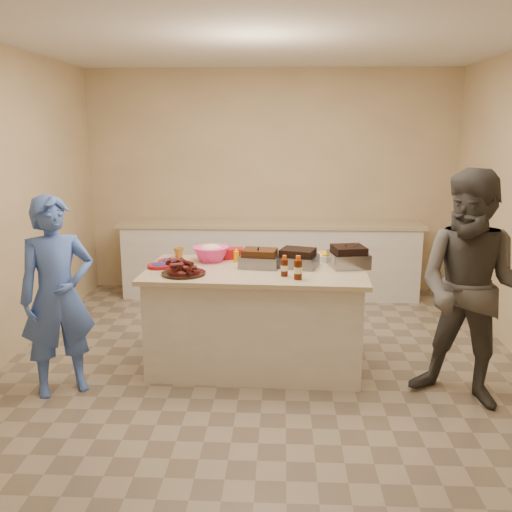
{
  "coord_description": "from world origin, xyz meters",
  "views": [
    {
      "loc": [
        0.14,
        -4.55,
        2.01
      ],
      "look_at": [
        -0.08,
        0.09,
        0.96
      ],
      "focal_mm": 40.0,
      "sensor_mm": 36.0,
      "label": 1
    }
  ],
  "objects_px": {
    "guest_gray": "(463,401)",
    "coleslaw_bowl": "(211,261)",
    "island": "(256,366)",
    "roasting_pan": "(348,267)",
    "bbq_bottle_b": "(298,279)",
    "rib_platter": "(184,274)",
    "mustard_bottle": "(236,262)",
    "bbq_bottle_a": "(284,276)",
    "guest_blue": "(65,390)",
    "plastic_cup": "(179,257)"
  },
  "relations": [
    {
      "from": "rib_platter",
      "to": "bbq_bottle_b",
      "type": "bearing_deg",
      "value": -6.7
    },
    {
      "from": "island",
      "to": "coleslaw_bowl",
      "type": "distance_m",
      "value": 0.99
    },
    {
      "from": "guest_gray",
      "to": "roasting_pan",
      "type": "bearing_deg",
      "value": 170.4
    },
    {
      "from": "island",
      "to": "bbq_bottle_a",
      "type": "bearing_deg",
      "value": -39.57
    },
    {
      "from": "rib_platter",
      "to": "plastic_cup",
      "type": "bearing_deg",
      "value": 103.73
    },
    {
      "from": "roasting_pan",
      "to": "rib_platter",
      "type": "bearing_deg",
      "value": -177.26
    },
    {
      "from": "guest_blue",
      "to": "guest_gray",
      "type": "height_order",
      "value": "guest_gray"
    },
    {
      "from": "coleslaw_bowl",
      "to": "guest_blue",
      "type": "xyz_separation_m",
      "value": [
        -1.07,
        -0.81,
        -0.86
      ]
    },
    {
      "from": "roasting_pan",
      "to": "bbq_bottle_a",
      "type": "distance_m",
      "value": 0.64
    },
    {
      "from": "guest_gray",
      "to": "island",
      "type": "bearing_deg",
      "value": -169.03
    },
    {
      "from": "island",
      "to": "roasting_pan",
      "type": "xyz_separation_m",
      "value": [
        0.78,
        0.12,
        0.86
      ]
    },
    {
      "from": "rib_platter",
      "to": "bbq_bottle_a",
      "type": "bearing_deg",
      "value": -0.89
    },
    {
      "from": "bbq_bottle_a",
      "to": "plastic_cup",
      "type": "bearing_deg",
      "value": 146.74
    },
    {
      "from": "coleslaw_bowl",
      "to": "bbq_bottle_b",
      "type": "height_order",
      "value": "coleslaw_bowl"
    },
    {
      "from": "rib_platter",
      "to": "guest_blue",
      "type": "distance_m",
      "value": 1.29
    },
    {
      "from": "island",
      "to": "roasting_pan",
      "type": "distance_m",
      "value": 1.17
    },
    {
      "from": "roasting_pan",
      "to": "plastic_cup",
      "type": "bearing_deg",
      "value": 158.22
    },
    {
      "from": "mustard_bottle",
      "to": "rib_platter",
      "type": "bearing_deg",
      "value": -130.18
    },
    {
      "from": "guest_gray",
      "to": "bbq_bottle_b",
      "type": "bearing_deg",
      "value": -161.17
    },
    {
      "from": "rib_platter",
      "to": "roasting_pan",
      "type": "distance_m",
      "value": 1.38
    },
    {
      "from": "coleslaw_bowl",
      "to": "guest_gray",
      "type": "height_order",
      "value": "coleslaw_bowl"
    },
    {
      "from": "island",
      "to": "guest_blue",
      "type": "height_order",
      "value": "island"
    },
    {
      "from": "bbq_bottle_a",
      "to": "guest_blue",
      "type": "xyz_separation_m",
      "value": [
        -1.71,
        -0.32,
        -0.86
      ]
    },
    {
      "from": "roasting_pan",
      "to": "guest_gray",
      "type": "height_order",
      "value": "roasting_pan"
    },
    {
      "from": "guest_gray",
      "to": "coleslaw_bowl",
      "type": "bearing_deg",
      "value": -172.21
    },
    {
      "from": "rib_platter",
      "to": "bbq_bottle_b",
      "type": "height_order",
      "value": "bbq_bottle_b"
    },
    {
      "from": "bbq_bottle_b",
      "to": "guest_gray",
      "type": "height_order",
      "value": "bbq_bottle_b"
    },
    {
      "from": "island",
      "to": "plastic_cup",
      "type": "distance_m",
      "value": 1.19
    },
    {
      "from": "guest_gray",
      "to": "guest_blue",
      "type": "bearing_deg",
      "value": -149.94
    },
    {
      "from": "bbq_bottle_a",
      "to": "mustard_bottle",
      "type": "bearing_deg",
      "value": 131.88
    },
    {
      "from": "roasting_pan",
      "to": "guest_blue",
      "type": "distance_m",
      "value": 2.5
    },
    {
      "from": "guest_gray",
      "to": "mustard_bottle",
      "type": "bearing_deg",
      "value": -174.23
    },
    {
      "from": "bbq_bottle_a",
      "to": "bbq_bottle_b",
      "type": "distance_m",
      "value": 0.14
    },
    {
      "from": "rib_platter",
      "to": "guest_blue",
      "type": "relative_size",
      "value": 0.23
    },
    {
      "from": "mustard_bottle",
      "to": "guest_gray",
      "type": "height_order",
      "value": "mustard_bottle"
    },
    {
      "from": "bbq_bottle_b",
      "to": "mustard_bottle",
      "type": "distance_m",
      "value": 0.77
    },
    {
      "from": "bbq_bottle_b",
      "to": "rib_platter",
      "type": "bearing_deg",
      "value": 173.3
    },
    {
      "from": "bbq_bottle_a",
      "to": "mustard_bottle",
      "type": "xyz_separation_m",
      "value": [
        -0.42,
        0.47,
        0.0
      ]
    },
    {
      "from": "island",
      "to": "bbq_bottle_b",
      "type": "bearing_deg",
      "value": -39.57
    },
    {
      "from": "rib_platter",
      "to": "bbq_bottle_b",
      "type": "xyz_separation_m",
      "value": [
        0.91,
        -0.11,
        0.0
      ]
    },
    {
      "from": "mustard_bottle",
      "to": "island",
      "type": "bearing_deg",
      "value": -54.29
    },
    {
      "from": "roasting_pan",
      "to": "guest_blue",
      "type": "xyz_separation_m",
      "value": [
        -2.25,
        -0.66,
        -0.86
      ]
    },
    {
      "from": "island",
      "to": "guest_blue",
      "type": "bearing_deg",
      "value": -157.44
    },
    {
      "from": "roasting_pan",
      "to": "coleslaw_bowl",
      "type": "distance_m",
      "value": 1.19
    },
    {
      "from": "bbq_bottle_b",
      "to": "coleslaw_bowl",
      "type": "bearing_deg",
      "value": 142.13
    },
    {
      "from": "mustard_bottle",
      "to": "bbq_bottle_a",
      "type": "bearing_deg",
      "value": -48.12
    },
    {
      "from": "bbq_bottle_a",
      "to": "roasting_pan",
      "type": "bearing_deg",
      "value": 31.83
    },
    {
      "from": "mustard_bottle",
      "to": "plastic_cup",
      "type": "height_order",
      "value": "mustard_bottle"
    },
    {
      "from": "island",
      "to": "rib_platter",
      "type": "relative_size",
      "value": 5.11
    },
    {
      "from": "roasting_pan",
      "to": "guest_blue",
      "type": "bearing_deg",
      "value": -174.45
    }
  ]
}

